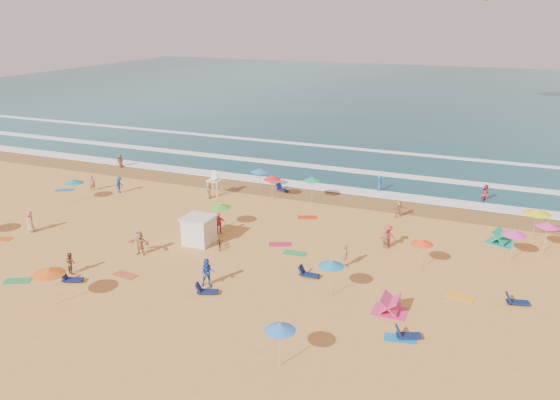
% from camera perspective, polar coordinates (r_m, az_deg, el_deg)
% --- Properties ---
extents(ground, '(220.00, 220.00, 0.00)m').
position_cam_1_polar(ground, '(41.76, -2.62, -4.50)').
color(ground, gold).
rests_on(ground, ground).
extents(ocean, '(220.00, 140.00, 0.18)m').
position_cam_1_polar(ocean, '(120.91, 14.64, 10.52)').
color(ocean, '#0C4756').
rests_on(ocean, ground).
extents(wet_sand, '(220.00, 220.00, 0.00)m').
position_cam_1_polar(wet_sand, '(52.60, 3.11, 0.54)').
color(wet_sand, olive).
rests_on(wet_sand, ground).
extents(surf_foam, '(200.00, 18.70, 0.05)m').
position_cam_1_polar(surf_foam, '(60.60, 5.89, 3.07)').
color(surf_foam, white).
rests_on(surf_foam, ground).
extents(cabana, '(2.00, 2.00, 2.00)m').
position_cam_1_polar(cabana, '(41.81, -8.46, -3.19)').
color(cabana, silver).
rests_on(cabana, ground).
extents(cabana_roof, '(2.20, 2.20, 0.12)m').
position_cam_1_polar(cabana_roof, '(41.42, -8.53, -1.83)').
color(cabana_roof, silver).
rests_on(cabana_roof, cabana).
extents(bicycle, '(1.25, 1.59, 0.80)m').
position_cam_1_polar(bicycle, '(40.91, -6.33, -4.51)').
color(bicycle, black).
rests_on(bicycle, ground).
extents(lifeguard_stand, '(1.20, 1.20, 2.10)m').
position_cam_1_polar(lifeguard_stand, '(52.38, -6.84, 1.56)').
color(lifeguard_stand, white).
rests_on(lifeguard_stand, ground).
extents(beach_umbrellas, '(51.79, 29.35, 0.71)m').
position_cam_1_polar(beach_umbrellas, '(41.02, 0.06, -1.77)').
color(beach_umbrellas, blue).
rests_on(beach_umbrellas, ground).
extents(loungers, '(57.63, 23.80, 0.34)m').
position_cam_1_polar(loungers, '(37.81, 2.00, -6.84)').
color(loungers, '#0F1D4B').
rests_on(loungers, ground).
extents(towels, '(50.10, 19.76, 0.03)m').
position_cam_1_polar(towels, '(39.79, -3.87, -5.75)').
color(towels, '#D2521A').
rests_on(towels, ground).
extents(popup_tents, '(7.97, 15.18, 1.20)m').
position_cam_1_polar(popup_tents, '(38.66, 17.63, -6.48)').
color(popup_tents, '#DF3177').
rests_on(popup_tents, ground).
extents(beachgoers, '(47.57, 27.13, 2.14)m').
position_cam_1_polar(beachgoers, '(44.92, -0.75, -1.63)').
color(beachgoers, brown).
rests_on(beachgoers, ground).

